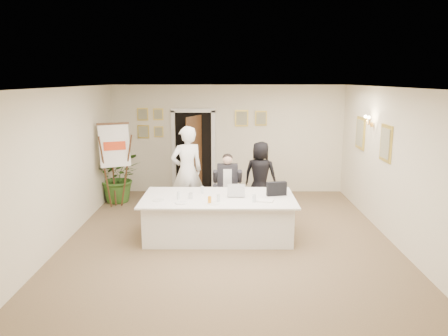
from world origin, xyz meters
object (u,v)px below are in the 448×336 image
standing_man (187,171)px  laptop (236,189)px  standing_woman (260,175)px  laptop_bag (277,189)px  paper_stack (265,201)px  seated_man (227,185)px  potted_palm (119,177)px  oj_glass (210,200)px  conference_table (218,216)px  steel_jug (191,196)px  flip_chart (115,170)px

standing_man → laptop: 1.66m
standing_woman → laptop_bag: (0.17, -1.78, 0.13)m
standing_man → paper_stack: size_ratio=6.38×
seated_man → paper_stack: (0.67, -1.50, 0.09)m
potted_palm → standing_woman: bearing=-8.4°
seated_man → oj_glass: (-0.32, -1.65, 0.14)m
conference_table → seated_man: (0.17, 1.20, 0.31)m
laptop_bag → steel_jug: size_ratio=3.42×
standing_woman → steel_jug: size_ratio=14.15×
potted_palm → laptop: (2.79, -2.32, 0.29)m
potted_palm → laptop: potted_palm is taller
potted_palm → steel_jug: bearing=-52.4°
seated_man → flip_chart: bearing=152.6°
seated_man → standing_man: (-0.88, 0.16, 0.28)m
standing_man → oj_glass: bearing=82.3°
conference_table → paper_stack: size_ratio=9.29×
laptop → paper_stack: (0.51, -0.37, -0.12)m
steel_jug → standing_woman: bearing=54.5°
flip_chart → steel_jug: bearing=-46.8°
flip_chart → potted_palm: bearing=94.4°
potted_palm → laptop_bag: 4.24m
standing_woman → paper_stack: (-0.09, -2.19, 0.01)m
laptop → oj_glass: laptop is taller
flip_chart → laptop_bag: size_ratio=5.16×
oj_glass → steel_jug: 0.48m
oj_glass → conference_table: bearing=71.5°
laptop → laptop_bag: size_ratio=0.92×
steel_jug → flip_chart: bearing=133.2°
paper_stack → oj_glass: oj_glass is taller
seated_man → steel_jug: 1.51m
oj_glass → paper_stack: bearing=8.3°
seated_man → standing_woman: (0.76, 0.69, 0.08)m
flip_chart → standing_woman: 3.35m
standing_woman → steel_jug: 2.49m
potted_palm → standing_man: bearing=-30.3°
seated_man → paper_stack: bearing=-78.6°
conference_table → flip_chart: (-2.42, 1.90, 0.50)m
paper_stack → oj_glass: 1.00m
potted_palm → steel_jug: size_ratio=11.26×
potted_palm → seated_man: bearing=-24.3°
potted_palm → laptop_bag: potted_palm is taller
conference_table → steel_jug: steel_jug is taller
conference_table → laptop_bag: (1.10, 0.11, 0.51)m
conference_table → seated_man: size_ratio=2.03×
conference_table → oj_glass: oj_glass is taller
laptop → seated_man: bearing=99.6°
seated_man → standing_woman: bearing=29.6°
standing_man → potted_palm: standing_man is taller
conference_table → oj_glass: 0.65m
flip_chart → steel_jug: size_ratio=17.65×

